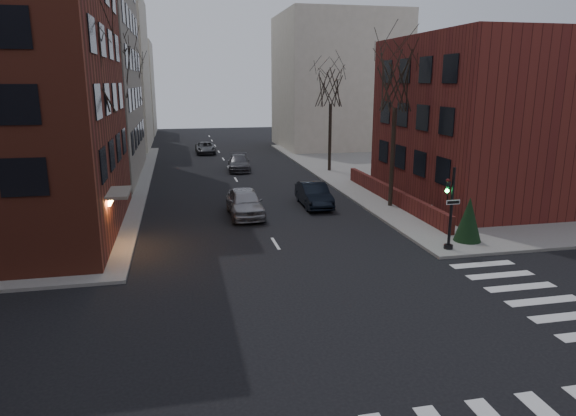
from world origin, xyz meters
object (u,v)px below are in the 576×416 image
Objects in this scene: tree_left_b at (113,69)px; car_lane_far at (205,148)px; tree_left_c at (131,82)px; parked_sedan at (314,195)px; streetlamp_near at (121,142)px; car_lane_gray at (239,163)px; evergreen_shrub at (469,219)px; tree_right_a at (396,82)px; sandwich_board at (431,213)px; streetlamp_far at (141,120)px; car_lane_silver at (245,202)px; traffic_signal at (450,214)px; tree_right_b at (331,87)px; tree_left_a at (84,73)px.

tree_left_b reaches higher than car_lane_far.
parked_sedan is (12.80, -20.54, -7.25)m from tree_left_c.
streetlamp_near is 15.81m from car_lane_gray.
car_lane_gray reaches higher than car_lane_far.
tree_right_a is at bearing 95.54° from evergreen_shrub.
tree_left_c is 10.88× the size of sandwich_board.
tree_left_c is at bearing -106.70° from streetlamp_far.
car_lane_far is 5.27× the size of sandwich_board.
streetlamp_far is (0.60, 16.00, -4.68)m from tree_left_b.
car_lane_silver is at bearing -29.29° from streetlamp_near.
tree_left_c reaches higher than car_lane_silver.
traffic_signal is 0.44× the size of tree_right_b.
tree_left_a reaches higher than traffic_signal.
tree_right_b is 1.46× the size of streetlamp_far.
streetlamp_far is 25.49m from car_lane_silver.
streetlamp_near and streetlamp_far have the same top height.
streetlamp_far is (-17.00, 24.00, -3.79)m from tree_right_a.
traffic_signal reaches higher than car_lane_silver.
traffic_signal is 10.92m from tree_right_a.
traffic_signal is at bearing -149.42° from evergreen_shrub.
streetlamp_far is 2.77× the size of evergreen_shrub.
car_lane_far is at bearing 106.89° from evergreen_shrub.
tree_left_b reaches higher than tree_left_a.
traffic_signal is 39.04m from car_lane_far.
parked_sedan is at bearing 18.36° from car_lane_silver.
tree_right_b reaches higher than sandwich_board.
tree_left_c is (0.00, 26.00, -0.44)m from tree_left_a.
tree_left_a is 20.14m from evergreen_shrub.
streetlamp_near is at bearing -120.45° from car_lane_gray.
car_lane_gray is 2.17× the size of evergreen_shrub.
tree_left_b is 23.53m from car_lane_far.
car_lane_far is at bearing 125.08° from tree_right_b.
traffic_signal is 0.39× the size of tree_left_a.
sandwich_board is 4.02m from evergreen_shrub.
parked_sedan is 5.06m from car_lane_silver.
streetlamp_far is 33.43m from sandwich_board.
evergreen_shrub is (17.78, -12.04, -2.95)m from streetlamp_near.
streetlamp_far reaches higher than parked_sedan.
parked_sedan is 0.96× the size of car_lane_gray.
streetlamp_near is at bearing 85.71° from tree_left_a.
car_lane_gray is 26.08m from evergreen_shrub.
tree_left_a is 12.01m from tree_left_b.
tree_left_a is 1.63× the size of streetlamp_far.
tree_left_a is 0.95× the size of tree_left_b.
tree_left_c reaches higher than streetlamp_far.
car_lane_far is (7.19, 32.83, -7.82)m from tree_left_a.
tree_left_b is at bearing 166.00° from sandwich_board.
tree_left_a reaches higher than streetlamp_far.
car_lane_gray is 5.50× the size of sandwich_board.
traffic_signal is at bearing -38.87° from streetlamp_near.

